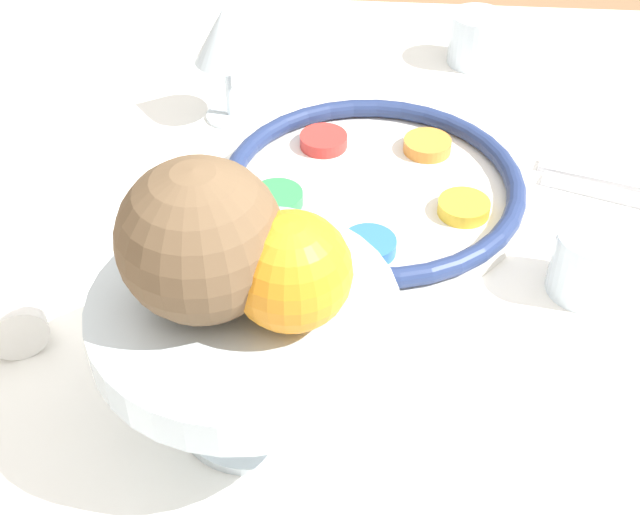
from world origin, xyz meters
name	(u,v)px	position (x,y,z in m)	size (l,w,h in m)	color
seder_plate	(373,187)	(-0.22, 0.09, 0.77)	(0.31, 0.31, 0.03)	silver
wine_glass	(225,39)	(-0.36, -0.08, 0.85)	(0.07, 0.07, 0.14)	silver
fruit_stand	(245,325)	(0.08, 0.01, 0.86)	(0.22, 0.22, 0.13)	silver
orange_fruit	(291,271)	(0.09, 0.05, 0.92)	(0.08, 0.08, 0.08)	orange
coconut	(200,240)	(0.08, -0.01, 0.94)	(0.11, 0.11, 0.11)	brown
napkin_roll	(2,270)	(-0.05, -0.23, 0.78)	(0.19, 0.13, 0.05)	white
cup_near	(476,39)	(-0.52, 0.21, 0.79)	(0.07, 0.07, 0.07)	silver
cup_mid	(589,263)	(-0.10, 0.29, 0.79)	(0.07, 0.07, 0.07)	silver
fork_left	(615,179)	(-0.27, 0.35, 0.76)	(0.06, 0.16, 0.01)	silver
fork_right	(620,196)	(-0.24, 0.35, 0.76)	(0.07, 0.16, 0.01)	silver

